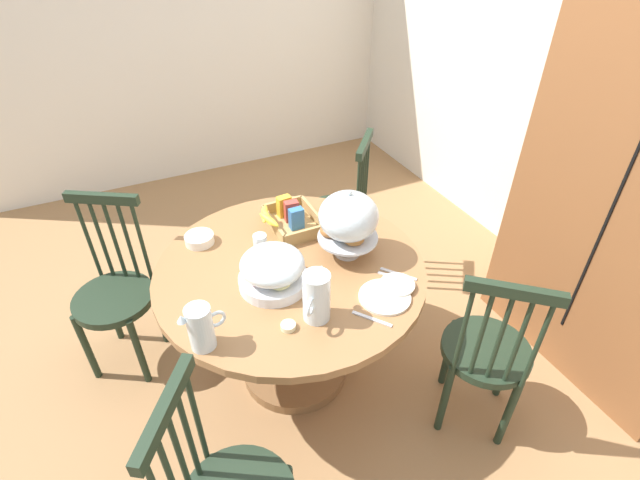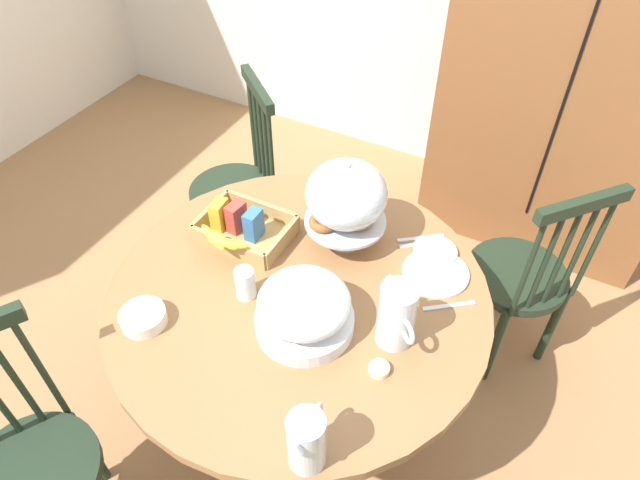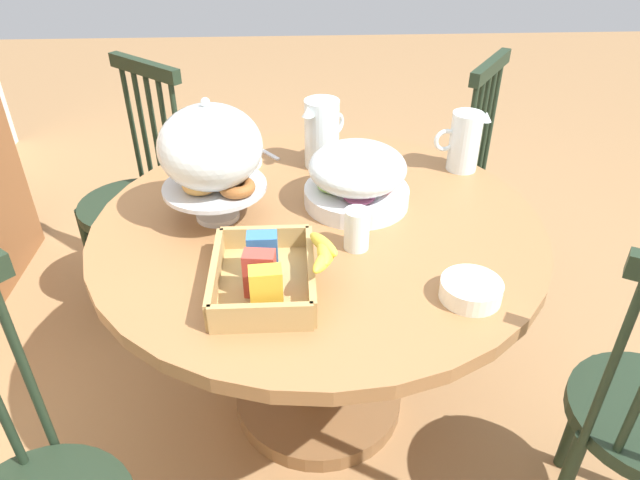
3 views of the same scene
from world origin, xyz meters
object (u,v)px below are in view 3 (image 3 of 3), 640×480
windsor_chair_by_cabinet (439,181)px  pastry_stand_with_dome (211,152)px  cereal_bowl (471,290)px  drinking_glass (357,229)px  windsor_chair_facing_door (137,204)px  orange_juice_pitcher (464,144)px  fruit_platter_covered (357,177)px  dining_table (318,279)px  milk_pitcher (322,137)px  china_plate_large (228,162)px  butter_dish (360,160)px  china_plate_small (201,164)px  cereal_basket (270,274)px

windsor_chair_by_cabinet → pastry_stand_with_dome: bearing=131.3°
cereal_bowl → drinking_glass: 0.32m
windsor_chair_facing_door → orange_juice_pitcher: bearing=-106.0°
fruit_platter_covered → windsor_chair_facing_door: bearing=55.9°
dining_table → fruit_platter_covered: 0.32m
dining_table → cereal_bowl: cereal_bowl is taller
pastry_stand_with_dome → milk_pitcher: bearing=-44.3°
windsor_chair_by_cabinet → dining_table: bearing=144.2°
milk_pitcher → china_plate_large: (0.02, 0.30, -0.09)m
butter_dish → windsor_chair_by_cabinet: bearing=-44.1°
windsor_chair_by_cabinet → cereal_bowl: (-1.10, 0.21, 0.31)m
windsor_chair_facing_door → orange_juice_pitcher: (-0.33, -1.15, 0.37)m
windsor_chair_by_cabinet → orange_juice_pitcher: 0.59m
pastry_stand_with_dome → milk_pitcher: size_ratio=1.58×
butter_dish → pastry_stand_with_dome: bearing=126.7°
china_plate_small → pastry_stand_with_dome: bearing=-164.6°
fruit_platter_covered → butter_dish: 0.28m
pastry_stand_with_dome → drinking_glass: 0.43m
windsor_chair_facing_door → fruit_platter_covered: (-0.53, -0.79, 0.37)m
china_plate_large → pastry_stand_with_dome: bearing=180.0°
windsor_chair_facing_door → fruit_platter_covered: bearing=-124.1°
cereal_bowl → windsor_chair_facing_door: bearing=45.9°
dining_table → cereal_basket: 0.41m
windsor_chair_by_cabinet → orange_juice_pitcher: bearing=171.7°
pastry_stand_with_dome → fruit_platter_covered: (0.06, -0.39, -0.11)m
pastry_stand_with_dome → china_plate_large: pastry_stand_with_dome is taller
orange_juice_pitcher → drinking_glass: (-0.43, 0.38, -0.03)m
drinking_glass → butter_dish: bearing=-7.3°
windsor_chair_by_cabinet → windsor_chair_facing_door: bearing=95.8°
dining_table → orange_juice_pitcher: (0.29, -0.47, 0.29)m
milk_pitcher → butter_dish: (0.01, -0.13, -0.09)m
windsor_chair_by_cabinet → china_plate_small: windsor_chair_by_cabinet is taller
dining_table → windsor_chair_facing_door: bearing=47.4°
orange_juice_pitcher → milk_pitcher: 0.45m
milk_pitcher → pastry_stand_with_dome: bearing=135.7°
dining_table → windsor_chair_facing_door: size_ratio=1.27×
dining_table → cereal_basket: size_ratio=3.91×
pastry_stand_with_dome → butter_dish: (0.32, -0.43, -0.19)m
orange_juice_pitcher → milk_pitcher: (0.05, 0.44, 0.01)m
drinking_glass → dining_table: bearing=33.3°
orange_juice_pitcher → china_plate_large: 0.76m
dining_table → pastry_stand_with_dome: size_ratio=3.60×
china_plate_large → china_plate_small: size_ratio=1.47×
orange_juice_pitcher → milk_pitcher: milk_pitcher is taller
drinking_glass → china_plate_large: bearing=36.1°
pastry_stand_with_dome → fruit_platter_covered: size_ratio=1.15×
windsor_chair_by_cabinet → milk_pitcher: size_ratio=4.48×
pastry_stand_with_dome → cereal_basket: pastry_stand_with_dome is taller
cereal_bowl → orange_juice_pitcher: bearing=-12.5°
china_plate_large → china_plate_small: 0.09m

